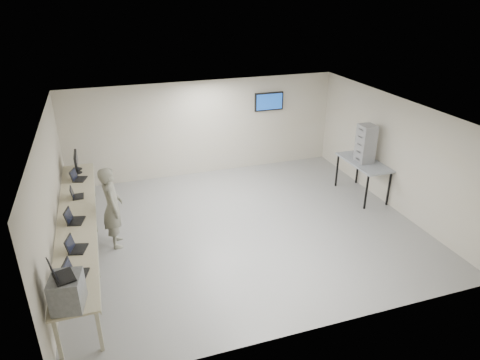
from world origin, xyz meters
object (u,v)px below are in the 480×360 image
object	(u,v)px
workbench	(78,221)
side_table	(364,164)
equipment_box	(67,292)
soldier	(112,207)

from	to	relation	value
workbench	side_table	xyz separation A→B (m)	(7.19, 0.61, 0.09)
equipment_box	soldier	bearing A→B (deg)	84.55
workbench	soldier	world-z (taller)	soldier
equipment_box	side_table	distance (m)	7.99
soldier	side_table	world-z (taller)	soldier
workbench	soldier	distance (m)	0.75
soldier	side_table	xyz separation A→B (m)	(6.47, 0.40, -0.00)
workbench	soldier	bearing A→B (deg)	16.53
equipment_box	side_table	xyz separation A→B (m)	(7.25, 3.36, -0.24)
side_table	workbench	bearing A→B (deg)	-175.14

